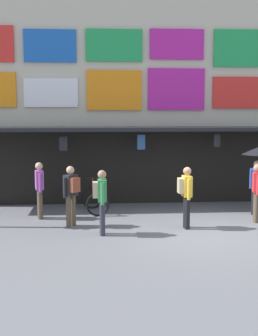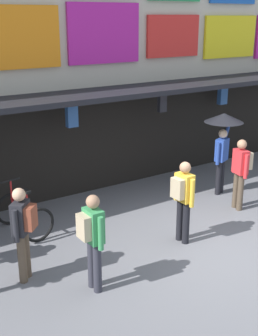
{
  "view_description": "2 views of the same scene",
  "coord_description": "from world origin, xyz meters",
  "px_view_note": "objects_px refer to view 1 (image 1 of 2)",
  "views": [
    {
      "loc": [
        -2.69,
        -11.0,
        3.11
      ],
      "look_at": [
        -1.78,
        1.66,
        1.52
      ],
      "focal_mm": 46.94,
      "sensor_mm": 36.0,
      "label": 1
    },
    {
      "loc": [
        -5.68,
        -5.65,
        4.31
      ],
      "look_at": [
        -0.78,
        1.72,
        1.31
      ],
      "focal_mm": 47.99,
      "sensor_mm": 36.0,
      "label": 2
    }
  ],
  "objects_px": {
    "bicycle_parked": "(95,200)",
    "pedestrian_in_white": "(71,191)",
    "pedestrian_with_umbrella": "(257,162)",
    "pedestrian_in_green": "(101,197)",
    "pedestrian_in_purple": "(258,188)",
    "pedestrian_in_black": "(40,187)",
    "pedestrian_in_blue": "(186,193)"
  },
  "relations": [
    {
      "from": "pedestrian_in_green",
      "to": "pedestrian_in_blue",
      "type": "bearing_deg",
      "value": 11.86
    },
    {
      "from": "pedestrian_in_white",
      "to": "pedestrian_in_green",
      "type": "height_order",
      "value": "same"
    },
    {
      "from": "pedestrian_with_umbrella",
      "to": "pedestrian_in_blue",
      "type": "xyz_separation_m",
      "value": [
        -2.49,
        -1.48,
        -0.66
      ]
    },
    {
      "from": "pedestrian_in_green",
      "to": "pedestrian_in_purple",
      "type": "bearing_deg",
      "value": 12.79
    },
    {
      "from": "pedestrian_in_black",
      "to": "pedestrian_in_purple",
      "type": "xyz_separation_m",
      "value": [
        6.26,
        -0.88,
        0.04
      ]
    },
    {
      "from": "pedestrian_in_blue",
      "to": "pedestrian_in_black",
      "type": "distance_m",
      "value": 4.33
    },
    {
      "from": "bicycle_parked",
      "to": "pedestrian_in_blue",
      "type": "distance_m",
      "value": 3.31
    },
    {
      "from": "pedestrian_with_umbrella",
      "to": "pedestrian_in_white",
      "type": "distance_m",
      "value": 5.73
    },
    {
      "from": "pedestrian_in_white",
      "to": "pedestrian_in_purple",
      "type": "height_order",
      "value": "same"
    },
    {
      "from": "pedestrian_in_purple",
      "to": "pedestrian_in_blue",
      "type": "bearing_deg",
      "value": -166.24
    },
    {
      "from": "pedestrian_in_white",
      "to": "pedestrian_in_purple",
      "type": "xyz_separation_m",
      "value": [
        5.27,
        0.11,
        0.0
      ]
    },
    {
      "from": "pedestrian_in_blue",
      "to": "pedestrian_in_purple",
      "type": "xyz_separation_m",
      "value": [
        2.18,
        0.53,
        0.0
      ]
    },
    {
      "from": "bicycle_parked",
      "to": "pedestrian_with_umbrella",
      "type": "relative_size",
      "value": 0.61
    },
    {
      "from": "pedestrian_in_blue",
      "to": "pedestrian_in_white",
      "type": "distance_m",
      "value": 3.13
    },
    {
      "from": "pedestrian_with_umbrella",
      "to": "pedestrian_in_black",
      "type": "bearing_deg",
      "value": -179.46
    },
    {
      "from": "bicycle_parked",
      "to": "pedestrian_in_white",
      "type": "distance_m",
      "value": 1.92
    },
    {
      "from": "bicycle_parked",
      "to": "pedestrian_in_blue",
      "type": "bearing_deg",
      "value": -40.93
    },
    {
      "from": "bicycle_parked",
      "to": "pedestrian_in_black",
      "type": "relative_size",
      "value": 0.75
    },
    {
      "from": "bicycle_parked",
      "to": "pedestrian_in_white",
      "type": "xyz_separation_m",
      "value": [
        -0.63,
        -1.71,
        0.59
      ]
    },
    {
      "from": "pedestrian_in_blue",
      "to": "pedestrian_in_black",
      "type": "bearing_deg",
      "value": 160.88
    },
    {
      "from": "bicycle_parked",
      "to": "pedestrian_in_green",
      "type": "xyz_separation_m",
      "value": [
        0.18,
        -2.62,
        0.59
      ]
    },
    {
      "from": "pedestrian_in_purple",
      "to": "pedestrian_in_black",
      "type": "bearing_deg",
      "value": 171.97
    },
    {
      "from": "pedestrian_in_white",
      "to": "pedestrian_in_purple",
      "type": "bearing_deg",
      "value": 1.2
    },
    {
      "from": "pedestrian_in_white",
      "to": "pedestrian_in_black",
      "type": "distance_m",
      "value": 1.4
    },
    {
      "from": "pedestrian_in_green",
      "to": "pedestrian_in_purple",
      "type": "distance_m",
      "value": 4.58
    },
    {
      "from": "pedestrian_in_white",
      "to": "pedestrian_in_green",
      "type": "bearing_deg",
      "value": -48.07
    },
    {
      "from": "pedestrian_with_umbrella",
      "to": "pedestrian_in_purple",
      "type": "distance_m",
      "value": 1.2
    },
    {
      "from": "pedestrian_in_blue",
      "to": "pedestrian_with_umbrella",
      "type": "bearing_deg",
      "value": 30.66
    },
    {
      "from": "pedestrian_in_green",
      "to": "pedestrian_with_umbrella",
      "type": "bearing_deg",
      "value": 22.28
    },
    {
      "from": "pedestrian_in_blue",
      "to": "pedestrian_in_black",
      "type": "relative_size",
      "value": 1.0
    },
    {
      "from": "pedestrian_in_black",
      "to": "pedestrian_in_purple",
      "type": "distance_m",
      "value": 6.33
    },
    {
      "from": "pedestrian_in_black",
      "to": "pedestrian_in_purple",
      "type": "relative_size",
      "value": 1.0
    }
  ]
}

